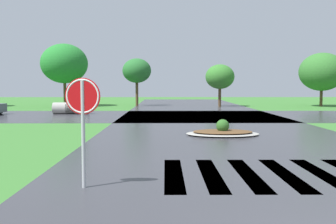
{
  "coord_description": "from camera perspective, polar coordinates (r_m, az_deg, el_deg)",
  "views": [
    {
      "loc": [
        -2.45,
        -4.01,
        2.17
      ],
      "look_at": [
        -2.34,
        11.9,
        0.98
      ],
      "focal_mm": 39.31,
      "sensor_mm": 36.0,
      "label": 1
    }
  ],
  "objects": [
    {
      "name": "stop_sign",
      "position": [
        7.83,
        -13.08,
        0.78
      ],
      "size": [
        0.75,
        0.16,
        2.31
      ],
      "rotation": [
        0.0,
        0.0,
        -0.16
      ],
      "color": "#B2B5BA",
      "rests_on": "ground"
    },
    {
      "name": "background_treeline",
      "position": [
        36.65,
        -2.63,
        6.85
      ],
      "size": [
        47.26,
        5.71,
        6.24
      ],
      "color": "#4C3823",
      "rests_on": "ground"
    },
    {
      "name": "drainage_pipe_stack",
      "position": [
        28.14,
        -14.8,
        0.57
      ],
      "size": [
        2.61,
        0.88,
        0.86
      ],
      "color": "#9E9B93",
      "rests_on": "ground"
    },
    {
      "name": "crosswalk_stripes",
      "position": [
        9.36,
        14.96,
        -9.27
      ],
      "size": [
        4.95,
        3.4,
        0.01
      ],
      "color": "white",
      "rests_on": "ground"
    },
    {
      "name": "median_island",
      "position": [
        16.06,
        8.46,
        -3.08
      ],
      "size": [
        3.14,
        2.02,
        0.68
      ],
      "color": "#9E9B93",
      "rests_on": "ground"
    },
    {
      "name": "asphalt_cross_road",
      "position": [
        25.67,
        5.07,
        -0.59
      ],
      "size": [
        90.0,
        9.81,
        0.01
      ],
      "primitive_type": "cube",
      "color": "#35353A",
      "rests_on": "ground"
    },
    {
      "name": "asphalt_roadway",
      "position": [
        14.39,
        9.42,
        -4.45
      ],
      "size": [
        10.9,
        80.0,
        0.01
      ],
      "primitive_type": "cube",
      "color": "#35353A",
      "rests_on": "ground"
    }
  ]
}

